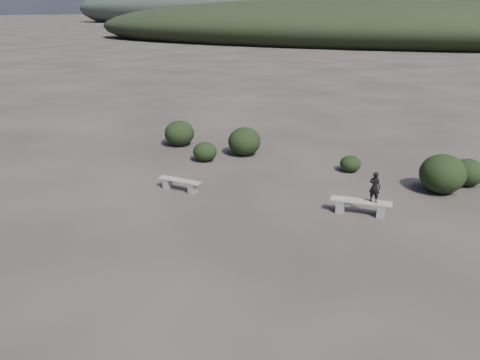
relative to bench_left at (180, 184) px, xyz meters
The scene contains 11 objects.
ground 5.31m from the bench_left, 52.38° to the right, with size 1200.00×1200.00×0.00m, color #2C2622.
bench_left is the anchor object (origin of this frame).
bench_right 6.63m from the bench_left, ahead, with size 2.02×0.70×0.49m.
seated_person 7.05m from the bench_left, ahead, with size 0.38×0.25×1.03m, color black.
shrub_a 3.74m from the bench_left, 105.42° to the left, with size 1.06×1.06×0.87m, color black.
shrub_b 5.24m from the bench_left, 87.96° to the left, with size 1.52×1.52×1.30m, color black.
shrub_c 7.23m from the bench_left, 43.75° to the left, with size 0.86×0.86×0.69m, color black.
shrub_d 9.74m from the bench_left, 25.10° to the left, with size 1.65×1.65×1.45m, color black.
shrub_e 11.04m from the bench_left, 29.13° to the left, with size 1.26×1.26×1.05m, color black.
shrub_f 6.30m from the bench_left, 123.04° to the left, with size 1.48×1.48×1.25m, color black.
mountain_ridges 335.06m from the bench_left, 90.73° to the left, with size 500.00×400.00×56.00m.
Camera 1 is at (6.03, -9.54, 6.38)m, focal length 35.00 mm.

